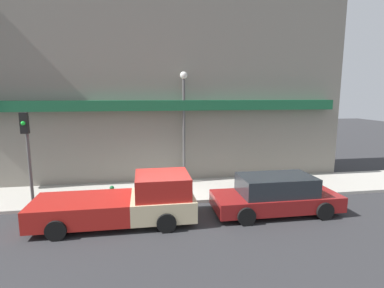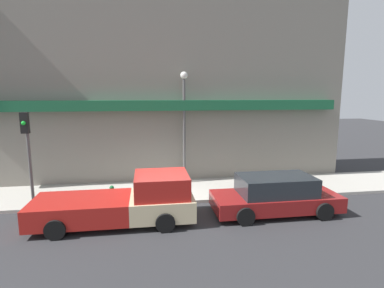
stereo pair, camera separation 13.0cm
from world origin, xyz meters
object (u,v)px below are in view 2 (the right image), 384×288
street_lamp (184,114)px  fire_hydrant (112,194)px  parked_car (275,195)px  traffic_light (27,143)px  pickup_truck (126,202)px

street_lamp → fire_hydrant: bearing=-144.7°
parked_car → fire_hydrant: parked_car is taller
parked_car → traffic_light: (-9.39, 1.75, 1.99)m
traffic_light → pickup_truck: bearing=-25.0°
street_lamp → traffic_light: 6.89m
parked_car → fire_hydrant: 6.58m
pickup_truck → parked_car: pickup_truck is taller
pickup_truck → traffic_light: traffic_light is taller
pickup_truck → street_lamp: 5.68m
fire_hydrant → street_lamp: bearing=35.3°
parked_car → fire_hydrant: (-6.32, 1.82, -0.23)m
fire_hydrant → street_lamp: 5.11m
pickup_truck → street_lamp: size_ratio=1.02×
parked_car → traffic_light: bearing=167.2°
parked_car → street_lamp: 5.88m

